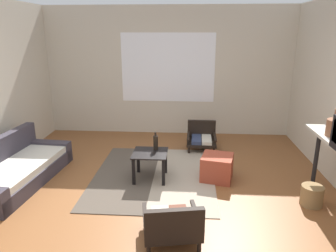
{
  "coord_description": "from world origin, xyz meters",
  "views": [
    {
      "loc": [
        0.46,
        -3.69,
        2.18
      ],
      "look_at": [
        0.16,
        0.67,
        0.86
      ],
      "focal_mm": 33.6,
      "sensor_mm": 36.0,
      "label": 1
    }
  ],
  "objects_px": {
    "coffee_table": "(150,158)",
    "ottoman_orange": "(217,167)",
    "armchair_by_window": "(201,137)",
    "armchair_striped_foreground": "(172,224)",
    "wicker_basket": "(312,196)",
    "glass_bottle": "(156,142)",
    "couch": "(15,170)"
  },
  "relations": [
    {
      "from": "couch",
      "to": "coffee_table",
      "type": "xyz_separation_m",
      "value": [
        2.0,
        0.26,
        0.13
      ]
    },
    {
      "from": "armchair_by_window",
      "to": "armchair_striped_foreground",
      "type": "xyz_separation_m",
      "value": [
        -0.41,
        -2.9,
        0.0
      ]
    },
    {
      "from": "coffee_table",
      "to": "armchair_by_window",
      "type": "height_order",
      "value": "armchair_by_window"
    },
    {
      "from": "coffee_table",
      "to": "couch",
      "type": "bearing_deg",
      "value": -172.65
    },
    {
      "from": "glass_bottle",
      "to": "wicker_basket",
      "type": "xyz_separation_m",
      "value": [
        2.12,
        -0.74,
        -0.42
      ]
    },
    {
      "from": "armchair_by_window",
      "to": "ottoman_orange",
      "type": "bearing_deg",
      "value": -81.81
    },
    {
      "from": "glass_bottle",
      "to": "ottoman_orange",
      "type": "bearing_deg",
      "value": -3.9
    },
    {
      "from": "armchair_striped_foreground",
      "to": "ottoman_orange",
      "type": "distance_m",
      "value": 1.68
    },
    {
      "from": "couch",
      "to": "coffee_table",
      "type": "distance_m",
      "value": 2.02
    },
    {
      "from": "armchair_by_window",
      "to": "couch",
      "type": "bearing_deg",
      "value": -149.6
    },
    {
      "from": "armchair_by_window",
      "to": "wicker_basket",
      "type": "relative_size",
      "value": 2.04
    },
    {
      "from": "ottoman_orange",
      "to": "coffee_table",
      "type": "bearing_deg",
      "value": -176.39
    },
    {
      "from": "armchair_striped_foreground",
      "to": "glass_bottle",
      "type": "distance_m",
      "value": 1.69
    },
    {
      "from": "armchair_by_window",
      "to": "armchair_striped_foreground",
      "type": "relative_size",
      "value": 0.82
    },
    {
      "from": "couch",
      "to": "wicker_basket",
      "type": "distance_m",
      "value": 4.2
    },
    {
      "from": "couch",
      "to": "armchair_by_window",
      "type": "distance_m",
      "value": 3.27
    },
    {
      "from": "couch",
      "to": "armchair_striped_foreground",
      "type": "distance_m",
      "value": 2.71
    },
    {
      "from": "couch",
      "to": "glass_bottle",
      "type": "relative_size",
      "value": 6.98
    },
    {
      "from": "glass_bottle",
      "to": "wicker_basket",
      "type": "distance_m",
      "value": 2.28
    },
    {
      "from": "armchair_striped_foreground",
      "to": "ottoman_orange",
      "type": "relative_size",
      "value": 1.54
    },
    {
      "from": "glass_bottle",
      "to": "armchair_by_window",
      "type": "bearing_deg",
      "value": 59.37
    },
    {
      "from": "coffee_table",
      "to": "glass_bottle",
      "type": "relative_size",
      "value": 1.84
    },
    {
      "from": "coffee_table",
      "to": "ottoman_orange",
      "type": "height_order",
      "value": "coffee_table"
    },
    {
      "from": "couch",
      "to": "ottoman_orange",
      "type": "relative_size",
      "value": 4.32
    },
    {
      "from": "armchair_striped_foreground",
      "to": "wicker_basket",
      "type": "bearing_deg",
      "value": 26.72
    },
    {
      "from": "couch",
      "to": "glass_bottle",
      "type": "bearing_deg",
      "value": 10.57
    },
    {
      "from": "ottoman_orange",
      "to": "wicker_basket",
      "type": "xyz_separation_m",
      "value": [
        1.17,
        -0.67,
        -0.06
      ]
    },
    {
      "from": "armchair_by_window",
      "to": "glass_bottle",
      "type": "bearing_deg",
      "value": -120.63
    },
    {
      "from": "coffee_table",
      "to": "armchair_striped_foreground",
      "type": "relative_size",
      "value": 0.74
    },
    {
      "from": "ottoman_orange",
      "to": "glass_bottle",
      "type": "xyz_separation_m",
      "value": [
        -0.94,
        0.06,
        0.36
      ]
    },
    {
      "from": "couch",
      "to": "armchair_striped_foreground",
      "type": "xyz_separation_m",
      "value": [
        2.41,
        -1.24,
        0.03
      ]
    },
    {
      "from": "armchair_by_window",
      "to": "ottoman_orange",
      "type": "distance_m",
      "value": 1.35
    }
  ]
}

